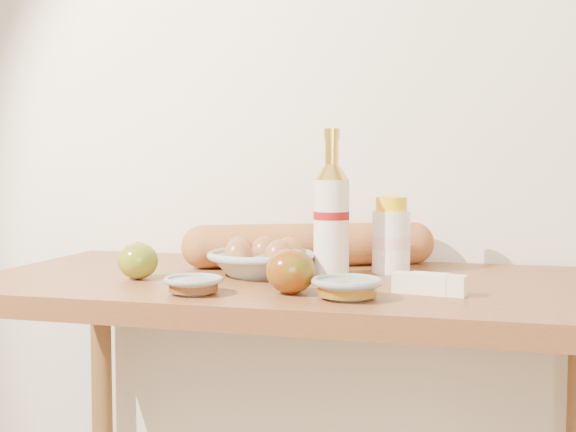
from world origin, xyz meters
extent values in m
cube|color=white|center=(0.00, 1.51, 1.30)|extent=(3.50, 0.02, 2.60)
cube|color=brown|center=(0.00, 1.18, 0.88)|extent=(1.20, 0.60, 0.04)
cylinder|color=silver|center=(0.07, 1.22, 0.99)|extent=(0.07, 0.07, 0.19)
cylinder|color=maroon|center=(0.07, 1.22, 1.02)|extent=(0.07, 0.07, 0.02)
cone|color=gold|center=(0.07, 1.22, 1.10)|extent=(0.07, 0.07, 0.03)
cylinder|color=gold|center=(0.07, 1.22, 1.14)|extent=(0.03, 0.03, 0.05)
cylinder|color=gold|center=(0.07, 1.22, 1.17)|extent=(0.03, 0.03, 0.02)
cylinder|color=white|center=(0.17, 1.30, 0.96)|extent=(0.08, 0.08, 0.12)
cylinder|color=beige|center=(0.17, 1.30, 0.96)|extent=(0.08, 0.08, 0.03)
cylinder|color=yellow|center=(0.17, 1.30, 1.04)|extent=(0.07, 0.07, 0.03)
torus|color=#97A49F|center=(-0.07, 1.19, 0.94)|extent=(0.23, 0.23, 0.02)
ellipsoid|color=brown|center=(-0.10, 1.16, 0.94)|extent=(0.06, 0.06, 0.07)
ellipsoid|color=brown|center=(-0.02, 1.17, 0.94)|extent=(0.06, 0.06, 0.07)
ellipsoid|color=brown|center=(-0.07, 1.23, 0.94)|extent=(0.06, 0.06, 0.07)
ellipsoid|color=brown|center=(-0.12, 1.21, 0.94)|extent=(0.06, 0.06, 0.07)
ellipsoid|color=brown|center=(-0.02, 1.23, 0.94)|extent=(0.06, 0.06, 0.07)
cylinder|color=#BF753A|center=(0.00, 1.35, 0.95)|extent=(0.45, 0.27, 0.09)
sphere|color=#BF753A|center=(-0.21, 1.25, 0.95)|extent=(0.12, 0.12, 0.09)
sphere|color=#BF753A|center=(0.20, 1.44, 0.95)|extent=(0.12, 0.12, 0.09)
ellipsoid|color=olive|center=(-0.28, 1.09, 0.93)|extent=(0.09, 0.09, 0.07)
cylinder|color=#452A17|center=(-0.28, 1.09, 0.96)|extent=(0.01, 0.01, 0.01)
ellipsoid|color=#940B08|center=(0.04, 1.01, 0.94)|extent=(0.08, 0.08, 0.08)
cylinder|color=#50361A|center=(0.04, 1.01, 0.97)|extent=(0.01, 0.01, 0.01)
torus|color=gray|center=(-0.12, 0.97, 0.92)|extent=(0.13, 0.13, 0.01)
cylinder|color=brown|center=(-0.12, 0.97, 0.91)|extent=(0.10, 0.10, 0.02)
torus|color=gray|center=(0.14, 0.99, 0.93)|extent=(0.13, 0.13, 0.01)
cylinder|color=brown|center=(0.14, 0.99, 0.92)|extent=(0.10, 0.10, 0.02)
cube|color=#EFEAB9|center=(0.26, 1.07, 0.92)|extent=(0.12, 0.06, 0.03)
cube|color=#EDE4C9|center=(0.26, 1.07, 0.92)|extent=(0.07, 0.05, 0.04)
camera|label=1|loc=(0.34, -0.14, 1.11)|focal=45.00mm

